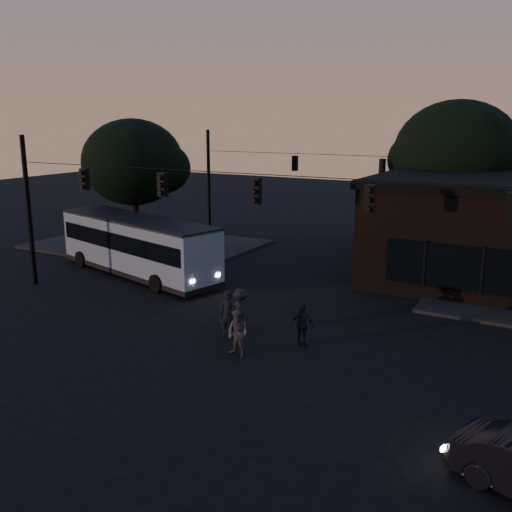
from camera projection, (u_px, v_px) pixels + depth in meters
The scene contains 11 objects.
ground at pixel (199, 364), 19.66m from camera, with size 120.00×120.00×0.00m, color black.
sidewalk_far_left at pixel (147, 244), 38.18m from camera, with size 14.00×10.00×0.15m, color black.
tree_behind at pixel (456, 153), 34.95m from camera, with size 7.60×7.60×9.43m.
tree_left at pixel (133, 162), 36.05m from camera, with size 6.40×6.40×8.30m.
signal_rig_near at pixel (256, 220), 22.01m from camera, with size 26.24×0.30×7.50m.
signal_rig_far at pixel (381, 185), 35.63m from camera, with size 26.24×0.30×7.50m.
bus at pixel (137, 243), 30.51m from camera, with size 11.41×5.29×3.13m.
pedestrian_a at pixel (228, 314), 21.94m from camera, with size 0.66×0.44×1.82m, color black.
pedestrian_b at pixel (238, 333), 20.13m from camera, with size 0.83×0.65×1.71m, color #4B4445.
pedestrian_c at pixel (303, 325), 21.07m from camera, with size 0.95×0.39×1.61m, color black.
pedestrian_d at pixel (241, 310), 22.52m from camera, with size 1.13×0.65×1.75m, color black.
Camera 1 is at (10.66, -14.94, 8.22)m, focal length 40.00 mm.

